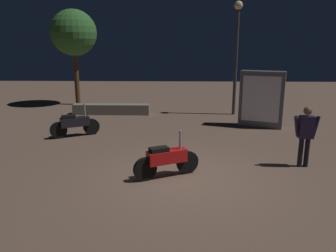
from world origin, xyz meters
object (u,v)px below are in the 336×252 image
Objects in this scene: streetlamp_near at (237,44)px; kiosk_billboard at (261,99)px; motorcycle_red_foreground at (167,159)px; person_rider_beside at (306,132)px; motorcycle_black_parked_left at (75,124)px.

streetlamp_near is 3.06m from kiosk_billboard.
streetlamp_near is at bearing 43.39° from motorcycle_red_foreground.
motorcycle_red_foreground is 8.16m from streetlamp_near.
kiosk_billboard is (0.65, -2.22, -2.01)m from streetlamp_near.
person_rider_beside is at bearing -83.44° from streetlamp_near.
motorcycle_black_parked_left is 7.24m from person_rider_beside.
kiosk_billboard is (3.40, 5.00, 0.61)m from motorcycle_red_foreground.
kiosk_billboard is at bearing -73.79° from streetlamp_near.
streetlamp_near reaches higher than person_rider_beside.
kiosk_billboard is (6.62, 1.57, 0.61)m from motorcycle_black_parked_left.
motorcycle_black_parked_left is 7.54m from streetlamp_near.
motorcycle_red_foreground is at bearing -74.67° from motorcycle_black_parked_left.
motorcycle_red_foreground is 0.32× the size of streetlamp_near.
motorcycle_red_foreground is 3.62m from person_rider_beside.
motorcycle_red_foreground is 1.02× the size of motorcycle_black_parked_left.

